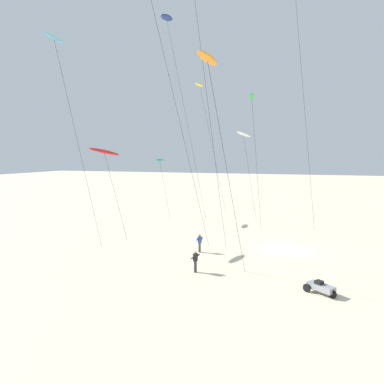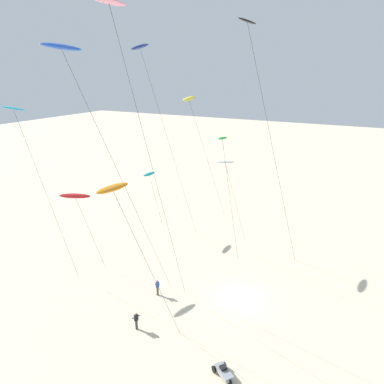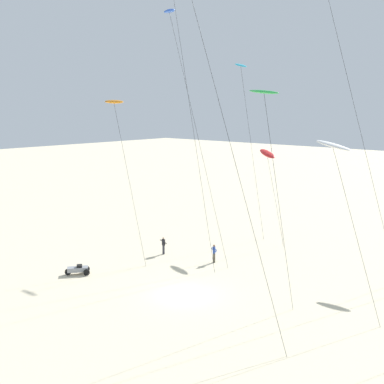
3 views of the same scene
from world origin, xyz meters
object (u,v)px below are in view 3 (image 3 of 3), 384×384
kite_cyan (241,71)px  kite_orange (114,103)px  kite_white (333,146)px  beach_buggy (78,269)px  kite_flyer_nearest (214,253)px  kite_green (264,95)px  kite_red (267,154)px  kite_flyer_middle (164,245)px  kite_blue (170,13)px

kite_cyan → kite_orange: size_ratio=1.28×
kite_white → kite_orange: kite_orange is taller
kite_cyan → kite_orange: kite_cyan is taller
beach_buggy → kite_flyer_nearest: bearing=56.8°
kite_cyan → kite_green: bearing=-49.1°
kite_red → kite_orange: size_ratio=0.67×
kite_white → beach_buggy: (-18.35, -8.03, -10.80)m
beach_buggy → kite_green: bearing=25.3°
kite_flyer_middle → beach_buggy: size_ratio=0.84×
kite_flyer_nearest → kite_flyer_middle: size_ratio=1.00×
kite_blue → beach_buggy: 25.28m
kite_orange → beach_buggy: kite_orange is taller
kite_orange → beach_buggy: 15.60m
kite_green → kite_flyer_middle: bearing=169.7°
kite_orange → kite_flyer_middle: (4.23, 2.05, -13.31)m
kite_orange → beach_buggy: size_ratio=7.32×
kite_red → beach_buggy: (-5.92, -19.25, -8.68)m
kite_blue → kite_green: bearing=-20.9°
kite_flyer_middle → kite_orange: bearing=-154.2°
kite_red → kite_flyer_nearest: kite_red is taller
kite_green → beach_buggy: 20.85m
kite_green → kite_cyan: 18.99m
kite_blue → kite_orange: kite_blue is taller
kite_green → kite_blue: 17.47m
kite_blue → kite_orange: 10.20m
kite_cyan → kite_white: bearing=-36.8°
kite_red → kite_white: (12.43, -11.22, 2.12)m
kite_red → kite_blue: kite_blue is taller
kite_blue → beach_buggy: bearing=-86.3°
kite_flyer_nearest → beach_buggy: size_ratio=0.84×
kite_flyer_nearest → beach_buggy: bearing=-123.2°
kite_white → kite_cyan: 22.04m
kite_cyan → beach_buggy: 26.92m
kite_blue → kite_flyer_middle: 22.09m
kite_flyer_nearest → beach_buggy: kite_flyer_nearest is taller
kite_blue → kite_cyan: size_ratio=1.25×
kite_cyan → kite_orange: (-4.35, -13.97, -3.39)m
kite_green → kite_white: 5.95m
kite_flyer_middle → kite_flyer_nearest: bearing=13.1°
kite_red → kite_flyer_middle: size_ratio=5.81×
kite_green → kite_cyan: size_ratio=0.81×
kite_green → kite_white: bearing=18.4°
kite_orange → kite_flyer_middle: bearing=25.8°
kite_blue → kite_flyer_middle: bearing=-57.2°
kite_red → kite_flyer_middle: bearing=-113.6°
kite_red → kite_flyer_nearest: size_ratio=5.81×
kite_blue → kite_orange: size_ratio=1.60×
kite_blue → beach_buggy: (0.78, -12.06, -22.20)m
kite_orange → kite_flyer_middle: kite_orange is taller
kite_cyan → kite_red: bearing=-17.9°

